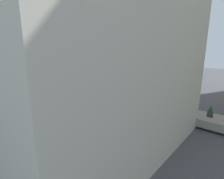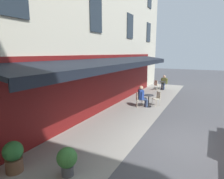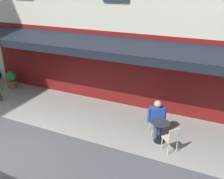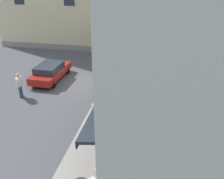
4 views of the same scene
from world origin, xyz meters
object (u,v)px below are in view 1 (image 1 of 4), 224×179
seated_companion_in_olive (64,80)px  parked_car_red (160,84)px  cafe_chair_cream_by_window (100,86)px  cafe_chair_cream_near_door (99,88)px  potted_plant_under_sign (182,109)px  cafe_table_near_entrance (65,82)px  walking_pedestrian_in_white (140,77)px  potted_plant_mid_terrace (168,108)px  potted_plant_by_steps (210,112)px  seated_patron_in_blue (99,86)px  cafe_chair_cream_under_awning (63,81)px  potted_plant_entrance_left (169,102)px  cafe_table_mid_terrace (100,88)px  cafe_chair_cream_facing_street (65,82)px

seated_companion_in_olive → parked_car_red: size_ratio=0.29×
cafe_chair_cream_by_window → cafe_chair_cream_near_door: 1.25m
cafe_chair_cream_near_door → potted_plant_under_sign: potted_plant_under_sign is taller
cafe_table_near_entrance → walking_pedestrian_in_white: bearing=42.5°
potted_plant_mid_terrace → potted_plant_by_steps: bearing=25.9°
cafe_chair_cream_near_door → seated_patron_in_blue: (-0.11, 0.19, 0.16)m
cafe_chair_cream_under_awning → seated_patron_in_blue: seated_patron_in_blue is taller
potted_plant_entrance_left → cafe_table_near_entrance: bearing=-178.1°
cafe_table_near_entrance → cafe_chair_cream_under_awning: bearing=173.6°
cafe_table_near_entrance → potted_plant_entrance_left: 13.70m
cafe_chair_cream_near_door → cafe_table_mid_terrace: bearing=121.1°
parked_car_red → potted_plant_under_sign: bearing=-54.0°
parked_car_red → potted_plant_mid_terrace: bearing=-60.3°
cafe_table_mid_terrace → potted_plant_under_sign: 9.18m
seated_patron_in_blue → cafe_table_near_entrance: bearing=-178.8°
cafe_table_near_entrance → cafe_table_mid_terrace: same height
potted_plant_mid_terrace → parked_car_red: (-3.87, 6.79, 0.23)m
cafe_chair_cream_facing_street → potted_plant_mid_terrace: size_ratio=1.01×
potted_plant_by_steps → cafe_chair_cream_under_awning: bearing=-179.7°
cafe_chair_cream_by_window → potted_plant_by_steps: (11.02, -0.75, -0.09)m
cafe_chair_cream_facing_street → cafe_chair_cream_near_door: bearing=3.3°
potted_plant_entrance_left → cafe_chair_cream_near_door: bearing=-176.0°
parked_car_red → seated_companion_in_olive: bearing=-152.0°
cafe_chair_cream_by_window → potted_plant_entrance_left: cafe_chair_cream_by_window is taller
cafe_chair_cream_under_awning → cafe_chair_cream_facing_street: 1.21m
cafe_chair_cream_under_awning → seated_companion_in_olive: size_ratio=0.71×
walking_pedestrian_in_white → parked_car_red: (3.20, -0.80, -0.31)m
parked_car_red → potted_plant_by_steps: bearing=-42.2°
cafe_chair_cream_facing_street → cafe_chair_cream_near_door: 5.90m
potted_plant_by_steps → cafe_table_mid_terrace: bearing=178.2°
cafe_chair_cream_facing_street → parked_car_red: size_ratio=0.21×
parked_car_red → cafe_chair_cream_near_door: bearing=-124.3°
potted_plant_by_steps → parked_car_red: 8.40m
cafe_chair_cream_near_door → seated_companion_in_olive: (-6.80, 0.11, 0.14)m
cafe_chair_cream_under_awning → parked_car_red: (11.01, 5.72, 0.16)m
cafe_chair_cream_under_awning → potted_plant_mid_terrace: 14.91m
cafe_chair_cream_facing_street → cafe_chair_cream_under_awning: bearing=157.4°
seated_companion_in_olive → potted_plant_under_sign: seated_companion_in_olive is taller
cafe_chair_cream_facing_street → potted_plant_entrance_left: 13.23m
cafe_chair_cream_under_awning → potted_plant_entrance_left: 14.33m
potted_plant_under_sign → parked_car_red: 8.12m
cafe_table_near_entrance → cafe_chair_cream_by_window: cafe_chair_cream_by_window is taller
potted_plant_by_steps → parked_car_red: (-6.22, 5.64, 0.26)m
cafe_chair_cream_by_window → seated_patron_in_blue: bearing=-48.5°
cafe_table_near_entrance → cafe_table_mid_terrace: 6.07m
cafe_chair_cream_facing_street → potted_plant_mid_terrace: (13.75, -0.60, -0.07)m
cafe_table_near_entrance → cafe_chair_cream_under_awning: (-0.63, 0.07, 0.06)m
cafe_chair_cream_near_door → seated_companion_in_olive: size_ratio=0.71×
cafe_chair_cream_under_awning → seated_patron_in_blue: (6.90, 0.06, 0.16)m
cafe_chair_cream_facing_street → cafe_chair_cream_near_door: same height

